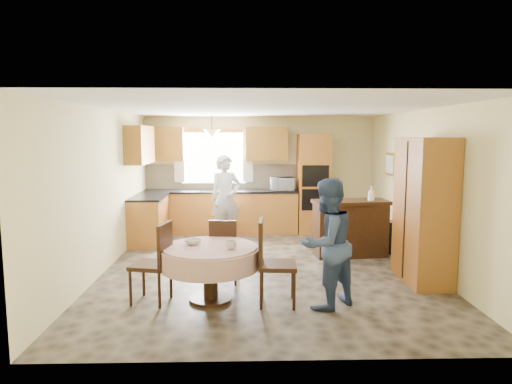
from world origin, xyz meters
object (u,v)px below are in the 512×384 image
Objects in this scene: dining_table at (210,258)px; chair_back at (224,248)px; oven_tower at (313,183)px; cupboard at (424,210)px; sideboard at (350,230)px; chair_left at (157,259)px; person_dining at (327,244)px; person_sink at (226,199)px; chair_right at (271,258)px.

chair_back reaches higher than dining_table.
oven_tower reaches higher than chair_back.
oven_tower is 1.03× the size of cupboard.
chair_left is (-2.94, -2.16, 0.10)m from sideboard.
dining_table is at bearing 83.07° from chair_back.
oven_tower is 4.39m from person_dining.
person_sink reaches higher than chair_back.
person_sink is (-0.69, 3.38, 0.27)m from chair_right.
cupboard is at bearing -174.01° from chair_back.
chair_back reaches higher than sideboard.
oven_tower reaches higher than chair_left.
oven_tower is 4.42m from chair_right.
oven_tower is at bearing 64.90° from dining_table.
oven_tower is 4.55m from dining_table.
person_sink is (0.73, 3.28, 0.29)m from chair_left.
cupboard is 3.11m from dining_table.
cupboard is 1.21× the size of person_sink.
person_sink is (-1.85, -0.86, -0.20)m from oven_tower.
sideboard is (0.35, -1.98, -0.60)m from oven_tower.
person_dining reaches higher than chair_right.
oven_tower is at bearing -134.98° from person_dining.
cupboard reaches higher than dining_table.
sideboard is 2.50m from person_sink.
chair_back is at bearing -152.31° from sideboard.
person_sink is at bearing 146.50° from sideboard.
person_dining is at bearing -96.47° from oven_tower.
cupboard is 3.87m from person_sink.
chair_right is at bearing -159.24° from cupboard.
oven_tower is 1.70× the size of dining_table.
chair_right is at bearing -130.46° from sideboard.
dining_table is 3.25m from person_sink.
oven_tower is 2.28× the size of chair_back.
chair_right is 0.67× the size of person_dining.
oven_tower is at bearing 2.66° from person_sink.
person_dining is at bearing -116.15° from sideboard.
chair_right is (-1.52, -2.26, 0.13)m from sideboard.
dining_table is at bearing -143.57° from sideboard.
person_sink is at bearing -107.32° from person_dining.
dining_table is at bearing 106.13° from chair_left.
cupboard reaches higher than chair_left.
dining_table is (-2.99, -0.71, -0.48)m from cupboard.
chair_back is at bearing -74.40° from person_dining.
chair_right reaches higher than sideboard.
oven_tower is 2.05m from person_sink.
chair_right is at bearing 132.30° from chair_back.
chair_right is (-2.23, -0.85, -0.44)m from cupboard.
oven_tower is 1.33× the size of person_dining.
cupboard is 1.94× the size of chair_right.
cupboard is 2.43m from chair_right.
person_sink is 3.75m from person_dining.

